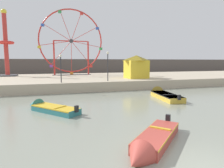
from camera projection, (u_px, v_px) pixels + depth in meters
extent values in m
cube|color=#B7A88E|center=(85.00, 80.00, 32.25)|extent=(110.00, 18.73, 1.21)
cube|color=#564C47|center=(73.00, 67.00, 54.27)|extent=(140.00, 3.00, 4.40)
cube|color=gold|center=(167.00, 96.00, 19.08)|extent=(2.04, 4.73, 0.51)
cube|color=black|center=(167.00, 94.00, 19.05)|extent=(2.06, 4.69, 0.08)
cone|color=gold|center=(155.00, 92.00, 21.92)|extent=(1.60, 1.42, 1.47)
cube|color=black|center=(179.00, 97.00, 16.70)|extent=(0.26, 0.23, 0.44)
cube|color=black|center=(169.00, 95.00, 18.49)|extent=(1.33, 0.30, 0.06)
cube|color=teal|center=(55.00, 109.00, 14.04)|extent=(3.56, 3.82, 0.44)
cube|color=gold|center=(55.00, 107.00, 14.02)|extent=(3.55, 3.80, 0.08)
cone|color=teal|center=(34.00, 105.00, 15.38)|extent=(1.62, 1.61, 1.19)
cube|color=black|center=(76.00, 109.00, 12.89)|extent=(0.31, 0.31, 0.44)
cube|color=gold|center=(60.00, 107.00, 13.74)|extent=(0.91, 0.82, 0.06)
cube|color=#B24238|center=(157.00, 137.00, 8.90)|extent=(3.58, 3.49, 0.47)
cube|color=gold|center=(157.00, 133.00, 8.88)|extent=(3.57, 3.48, 0.08)
cone|color=#B24238|center=(137.00, 160.00, 6.83)|extent=(1.53, 1.54, 1.12)
cube|color=black|center=(168.00, 119.00, 10.59)|extent=(0.31, 0.31, 0.44)
cube|color=gold|center=(160.00, 128.00, 9.28)|extent=(0.81, 0.84, 0.06)
torus|color=red|center=(71.00, 41.00, 35.41)|extent=(11.66, 0.24, 11.66)
cylinder|color=#38383D|center=(71.00, 41.00, 35.41)|extent=(0.70, 0.50, 0.70)
cylinder|color=red|center=(76.00, 27.00, 35.38)|extent=(2.09, 0.08, 5.37)
cube|color=red|center=(82.00, 14.00, 35.39)|extent=(0.56, 0.48, 0.44)
cylinder|color=red|center=(66.00, 26.00, 34.83)|extent=(1.97, 0.08, 5.41)
cube|color=#33934C|center=(60.00, 12.00, 34.28)|extent=(0.56, 0.48, 0.44)
cylinder|color=red|center=(57.00, 32.00, 34.55)|extent=(4.95, 0.08, 2.98)
cube|color=#3356B7|center=(43.00, 25.00, 33.72)|extent=(0.56, 0.48, 0.44)
cylinder|color=red|center=(55.00, 43.00, 34.67)|extent=(5.65, 0.08, 1.01)
cube|color=yellow|center=(39.00, 47.00, 33.96)|extent=(0.56, 0.48, 0.44)
cylinder|color=red|center=(61.00, 53.00, 35.14)|extent=(3.78, 0.08, 4.39)
cube|color=purple|center=(51.00, 66.00, 34.90)|extent=(0.56, 0.48, 0.44)
cylinder|color=red|center=(71.00, 57.00, 35.74)|extent=(0.14, 0.08, 5.71)
cube|color=orange|center=(72.00, 73.00, 36.10)|extent=(0.56, 0.48, 0.44)
cylinder|color=red|center=(81.00, 53.00, 36.18)|extent=(3.68, 0.08, 4.47)
cube|color=red|center=(91.00, 66.00, 36.98)|extent=(0.56, 0.48, 0.44)
cylinder|color=red|center=(86.00, 44.00, 36.27)|extent=(5.63, 0.08, 1.13)
cube|color=#33934C|center=(101.00, 49.00, 37.15)|extent=(0.56, 0.48, 0.44)
cylinder|color=red|center=(84.00, 34.00, 35.95)|extent=(5.02, 0.08, 2.87)
cube|color=#3356B7|center=(97.00, 28.00, 36.52)|extent=(0.56, 0.48, 0.44)
cylinder|color=red|center=(54.00, 58.00, 34.90)|extent=(0.28, 0.28, 6.31)
cylinder|color=red|center=(88.00, 58.00, 36.67)|extent=(0.28, 0.28, 6.31)
cylinder|color=red|center=(71.00, 41.00, 35.41)|extent=(6.28, 0.18, 0.18)
cube|color=#4C4C51|center=(72.00, 75.00, 36.15)|extent=(7.08, 1.20, 0.08)
cylinder|color=#BC332D|center=(6.00, 45.00, 32.53)|extent=(0.70, 0.70, 10.53)
torus|color=red|center=(6.00, 43.00, 32.48)|extent=(2.64, 2.64, 0.44)
sphere|color=yellow|center=(4.00, 12.00, 31.88)|extent=(0.90, 0.90, 0.90)
cube|color=#4C4C51|center=(8.00, 75.00, 33.14)|extent=(2.80, 2.80, 0.24)
cube|color=yellow|center=(136.00, 69.00, 29.01)|extent=(3.16, 2.88, 2.68)
pyramid|color=olive|center=(136.00, 58.00, 28.81)|extent=(3.47, 3.17, 0.80)
cylinder|color=#2D2D33|center=(61.00, 70.00, 22.92)|extent=(0.12, 0.12, 3.09)
sphere|color=#F2EACC|center=(60.00, 56.00, 22.73)|extent=(0.32, 0.32, 0.32)
cylinder|color=#2D2D33|center=(108.00, 68.00, 24.67)|extent=(0.12, 0.12, 3.50)
sphere|color=#F2EACC|center=(108.00, 53.00, 24.45)|extent=(0.32, 0.32, 0.32)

